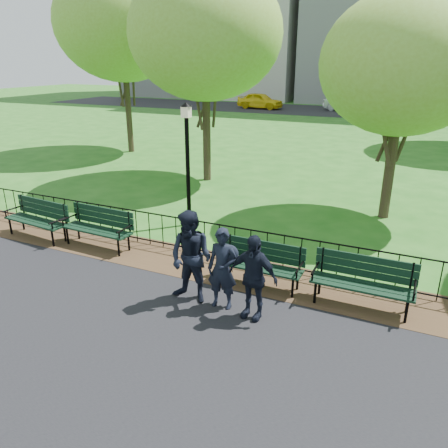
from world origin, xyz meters
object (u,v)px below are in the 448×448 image
at_px(park_bench_left_b, 39,215).
at_px(sedan_silver, 348,103).
at_px(person_mid, 191,258).
at_px(park_bench_main, 250,257).
at_px(person_right, 253,277).
at_px(lamppost, 188,161).
at_px(tree_near_w, 205,33).
at_px(tree_near_e, 404,64).
at_px(park_bench_right_a, 364,277).
at_px(person_left, 222,269).
at_px(taxi, 260,101).
at_px(tree_mid_w, 122,23).
at_px(park_bench_left_a, 99,223).

xyz_separation_m(park_bench_left_b, sedan_silver, (2.20, 34.11, 0.09)).
relative_size(park_bench_left_b, person_mid, 1.07).
bearing_deg(park_bench_main, person_right, -66.61).
xyz_separation_m(park_bench_left_b, lamppost, (3.21, 2.50, 1.26)).
bearing_deg(tree_near_w, park_bench_left_b, -100.76).
relative_size(lamppost, tree_near_e, 0.55).
xyz_separation_m(park_bench_main, park_bench_right_a, (2.30, 0.08, 0.01)).
xyz_separation_m(park_bench_left_b, person_right, (6.64, -1.26, 0.20)).
bearing_deg(sedan_silver, tree_near_e, -157.38).
bearing_deg(person_left, park_bench_main, 77.62).
height_order(tree_near_w, person_mid, tree_near_w).
bearing_deg(person_left, taxi, 104.26).
bearing_deg(person_mid, park_bench_main, 59.81).
bearing_deg(park_bench_main, park_bench_right_a, 2.23).
xyz_separation_m(tree_mid_w, person_mid, (10.11, -11.87, -5.16)).
distance_m(park_bench_left_a, sedan_silver, 33.93).
height_order(tree_near_e, tree_mid_w, tree_mid_w).
xyz_separation_m(person_left, person_right, (0.65, -0.09, 0.01)).
relative_size(park_bench_main, tree_mid_w, 0.21).
relative_size(park_bench_right_a, lamppost, 0.56).
height_order(tree_near_w, taxi, tree_near_w).
relative_size(park_bench_main, lamppost, 0.52).
xyz_separation_m(park_bench_left_a, person_mid, (3.45, -1.40, 0.32)).
bearing_deg(person_left, lamppost, 122.11).
distance_m(tree_near_w, person_mid, 10.36).
relative_size(lamppost, person_right, 2.11).
bearing_deg(park_bench_left_a, person_left, -16.17).
xyz_separation_m(taxi, sedan_silver, (8.09, 1.20, -0.04)).
height_order(person_mid, sedan_silver, person_mid).
distance_m(park_bench_right_a, person_left, 2.72).
distance_m(park_bench_left_b, sedan_silver, 34.18).
relative_size(lamppost, sedan_silver, 0.81).
relative_size(park_bench_right_a, person_left, 1.20).
relative_size(park_bench_right_a, tree_near_w, 0.25).
xyz_separation_m(park_bench_main, lamppost, (-2.92, 2.58, 1.27)).
relative_size(park_bench_left_b, person_left, 1.23).
bearing_deg(person_right, tree_near_w, 126.85).
distance_m(person_left, person_mid, 0.66).
distance_m(park_bench_right_a, taxi, 35.89).
relative_size(park_bench_main, park_bench_left_b, 0.91).
bearing_deg(tree_near_e, lamppost, -148.63).
bearing_deg(lamppost, person_right, -47.68).
distance_m(tree_near_w, person_left, 10.65).
relative_size(tree_near_e, person_mid, 3.40).
bearing_deg(tree_mid_w, person_mid, -49.57).
xyz_separation_m(tree_near_e, person_mid, (-2.95, -6.81, -3.46)).
height_order(park_bench_left_b, person_right, person_right).
distance_m(park_bench_main, tree_near_e, 7.15).
xyz_separation_m(lamppost, sedan_silver, (-1.01, 31.61, -1.17)).
xyz_separation_m(park_bench_main, person_left, (-0.14, -1.09, 0.20)).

